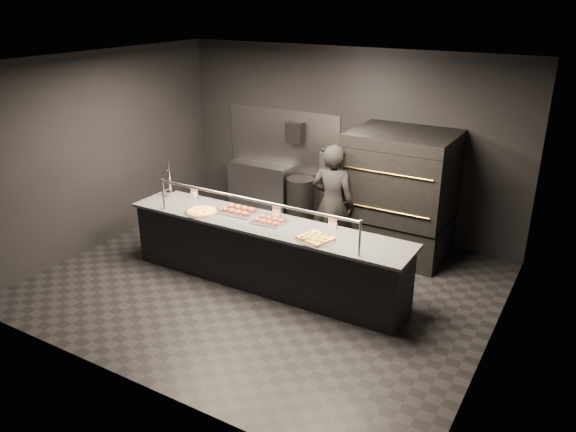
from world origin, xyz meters
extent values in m
plane|color=black|center=(0.00, 0.00, 0.00)|extent=(6.00, 6.00, 0.00)
plane|color=black|center=(0.00, 0.00, 3.00)|extent=(6.00, 6.00, 0.00)
cube|color=black|center=(0.00, 2.50, 1.50)|extent=(6.00, 0.04, 3.00)
cube|color=black|center=(0.00, -2.50, 1.50)|extent=(6.00, 0.04, 3.00)
cube|color=black|center=(-3.00, 0.00, 1.50)|extent=(0.04, 5.00, 3.00)
cube|color=black|center=(3.00, 0.00, 1.50)|extent=(0.04, 5.00, 3.00)
cube|color=#99999E|center=(-1.20, 2.48, 1.30)|extent=(2.20, 0.02, 1.20)
cube|color=black|center=(0.00, 0.00, 0.44)|extent=(4.00, 0.70, 0.88)
cube|color=#3E3E44|center=(0.00, 0.00, 0.90)|extent=(4.10, 0.78, 0.04)
cylinder|color=#99999E|center=(-1.50, -0.30, 1.15)|extent=(0.03, 0.03, 0.45)
cylinder|color=#99999E|center=(1.50, -0.30, 1.15)|extent=(0.03, 0.03, 0.45)
cylinder|color=#99999E|center=(0.00, -0.30, 1.34)|extent=(3.00, 0.04, 0.04)
cube|color=black|center=(1.20, 1.90, 0.30)|extent=(1.50, 1.15, 0.60)
cube|color=black|center=(1.20, 1.90, 0.90)|extent=(1.50, 1.20, 0.55)
cube|color=black|center=(1.20, 1.90, 1.45)|extent=(1.50, 1.20, 0.55)
cube|color=black|center=(1.20, 1.90, 1.82)|extent=(1.50, 1.20, 0.18)
cylinder|color=gold|center=(1.20, 1.28, 0.90)|extent=(1.30, 0.02, 0.02)
cylinder|color=gold|center=(1.20, 1.28, 1.45)|extent=(1.30, 0.02, 0.02)
cube|color=#99999E|center=(-1.60, 2.32, 0.45)|extent=(1.20, 0.35, 0.90)
cube|color=black|center=(-0.90, 2.39, 1.55)|extent=(0.30, 0.20, 0.35)
cylinder|color=#B2B2B7|center=(-0.35, 2.40, 1.05)|extent=(0.14, 0.14, 0.45)
cube|color=black|center=(-0.35, 2.40, 1.30)|extent=(0.10, 0.06, 0.06)
cylinder|color=silver|center=(-1.78, 0.14, 0.96)|extent=(0.15, 0.15, 0.09)
cylinder|color=silver|center=(-1.78, 0.14, 1.16)|extent=(0.05, 0.05, 0.39)
cylinder|color=silver|center=(-1.78, 0.06, 1.33)|extent=(0.02, 0.11, 0.02)
cone|color=black|center=(-1.78, 0.14, 1.42)|extent=(0.05, 0.05, 0.15)
cylinder|color=silver|center=(-0.95, -0.15, 0.93)|extent=(0.49, 0.49, 0.01)
cylinder|color=#B17B38|center=(-0.95, -0.15, 0.94)|extent=(0.43, 0.43, 0.02)
cylinder|color=#FFC453|center=(-0.95, -0.15, 0.95)|extent=(0.37, 0.37, 0.01)
cube|color=silver|center=(-0.52, 0.12, 0.93)|extent=(0.50, 0.37, 0.02)
ellipsoid|color=#B26226|center=(-0.68, 0.04, 0.97)|extent=(0.09, 0.09, 0.06)
ellipsoid|color=#B26226|center=(-0.68, 0.20, 0.97)|extent=(0.09, 0.09, 0.06)
ellipsoid|color=#B26226|center=(-0.57, 0.04, 0.97)|extent=(0.09, 0.09, 0.06)
ellipsoid|color=#B26226|center=(-0.57, 0.20, 0.97)|extent=(0.09, 0.09, 0.06)
ellipsoid|color=#B26226|center=(-0.46, 0.04, 0.97)|extent=(0.09, 0.09, 0.06)
ellipsoid|color=#B26226|center=(-0.46, 0.20, 0.97)|extent=(0.09, 0.09, 0.06)
ellipsoid|color=#B26226|center=(-0.35, 0.04, 0.97)|extent=(0.09, 0.09, 0.06)
ellipsoid|color=#B26226|center=(-0.35, 0.20, 0.97)|extent=(0.09, 0.09, 0.06)
cube|color=silver|center=(0.05, 0.02, 0.93)|extent=(0.44, 0.34, 0.02)
ellipsoid|color=#B26226|center=(-0.09, -0.05, 0.96)|extent=(0.08, 0.08, 0.05)
ellipsoid|color=#B26226|center=(-0.09, 0.09, 0.96)|extent=(0.08, 0.08, 0.05)
ellipsoid|color=#B26226|center=(0.01, -0.05, 0.96)|extent=(0.08, 0.08, 0.05)
ellipsoid|color=#B26226|center=(0.01, 0.09, 0.96)|extent=(0.08, 0.08, 0.05)
ellipsoid|color=#B26226|center=(0.10, -0.05, 0.96)|extent=(0.08, 0.08, 0.05)
ellipsoid|color=#B26226|center=(0.10, 0.09, 0.96)|extent=(0.08, 0.08, 0.05)
ellipsoid|color=#B26226|center=(0.20, -0.05, 0.96)|extent=(0.08, 0.08, 0.05)
ellipsoid|color=#B26226|center=(0.20, 0.09, 0.96)|extent=(0.08, 0.08, 0.05)
cylinder|color=silver|center=(0.85, -0.15, 0.93)|extent=(0.48, 0.48, 0.01)
cube|color=#B17B38|center=(0.85, -0.15, 0.94)|extent=(0.47, 0.44, 0.02)
cube|color=#FFC453|center=(0.85, -0.15, 0.95)|extent=(0.44, 0.42, 0.01)
cube|color=#559F34|center=(0.85, -0.15, 0.96)|extent=(0.42, 0.39, 0.01)
cylinder|color=silver|center=(-1.40, 0.25, 0.97)|extent=(0.05, 0.05, 0.09)
cylinder|color=silver|center=(-1.31, 0.25, 0.96)|extent=(0.04, 0.04, 0.07)
cube|color=white|center=(-1.43, 0.28, 1.00)|extent=(0.12, 0.04, 0.15)
cube|color=white|center=(0.01, 0.28, 1.00)|extent=(0.12, 0.04, 0.15)
cube|color=white|center=(0.87, 0.28, 1.00)|extent=(0.12, 0.04, 0.15)
cylinder|color=black|center=(-0.70, 2.22, 0.40)|extent=(0.48, 0.48, 0.80)
imported|color=black|center=(0.43, 1.17, 0.89)|extent=(0.68, 0.47, 1.79)
camera|label=1|loc=(3.78, -5.82, 3.79)|focal=35.00mm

